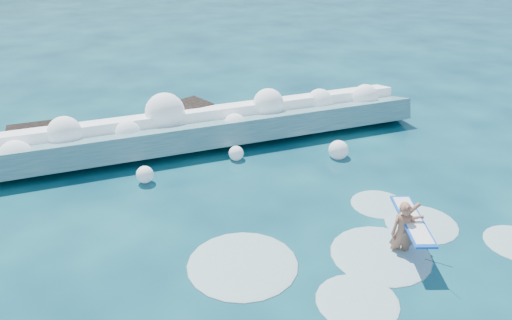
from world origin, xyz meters
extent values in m
plane|color=#082B40|center=(0.00, 0.00, 0.00)|extent=(200.00, 200.00, 0.00)
cube|color=#336A81|center=(1.09, 6.34, 0.42)|extent=(16.85, 2.57, 1.41)
cube|color=white|center=(1.09, 7.14, 0.84)|extent=(16.85, 1.19, 0.66)
cube|color=black|center=(-4.91, 7.66, 0.39)|extent=(2.06, 1.55, 1.12)
cube|color=black|center=(-1.91, 6.86, 0.30)|extent=(1.95, 1.84, 0.86)
cube|color=black|center=(0.79, 8.06, 0.42)|extent=(2.12, 1.94, 1.20)
imported|color=#A9654E|center=(4.00, -2.12, 0.57)|extent=(0.75, 0.64, 1.74)
cube|color=blue|center=(4.28, -2.07, 0.87)|extent=(1.32, 2.43, 0.06)
cube|color=white|center=(4.28, -2.07, 0.89)|extent=(1.16, 2.21, 0.06)
cylinder|color=black|center=(4.18, -3.32, 0.45)|extent=(0.01, 0.91, 0.43)
sphere|color=white|center=(-5.53, 5.88, 0.73)|extent=(1.13, 1.13, 1.13)
sphere|color=white|center=(-3.94, 6.67, 1.04)|extent=(1.19, 1.19, 1.19)
sphere|color=white|center=(-1.81, 6.57, 0.75)|extent=(0.96, 0.96, 0.96)
sphere|color=white|center=(-0.29, 7.11, 1.15)|extent=(1.52, 1.52, 1.52)
sphere|color=white|center=(2.14, 6.00, 0.73)|extent=(0.86, 0.86, 0.86)
sphere|color=white|center=(3.80, 6.74, 1.11)|extent=(1.24, 1.24, 1.24)
sphere|color=white|center=(6.19, 6.88, 0.84)|extent=(1.11, 1.11, 1.11)
sphere|color=white|center=(8.05, 6.36, 1.01)|extent=(1.07, 1.07, 1.07)
sphere|color=white|center=(-1.65, 3.97, 0.30)|extent=(0.57, 0.57, 0.57)
sphere|color=white|center=(1.70, 4.58, 0.23)|extent=(0.54, 0.54, 0.54)
sphere|color=white|center=(5.24, 3.48, 0.26)|extent=(0.72, 0.72, 0.72)
ellipsoid|color=silver|center=(3.44, -2.06, 0.00)|extent=(2.62, 2.62, 0.13)
ellipsoid|color=silver|center=(1.97, -3.37, 0.00)|extent=(1.94, 1.94, 0.10)
ellipsoid|color=silver|center=(5.33, -1.25, 0.00)|extent=(2.07, 2.07, 0.10)
ellipsoid|color=silver|center=(-0.06, -1.19, 0.00)|extent=(2.85, 2.85, 0.14)
ellipsoid|color=silver|center=(4.79, 0.11, 0.00)|extent=(1.69, 1.69, 0.08)
camera|label=1|loc=(-3.28, -10.77, 7.98)|focal=35.00mm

